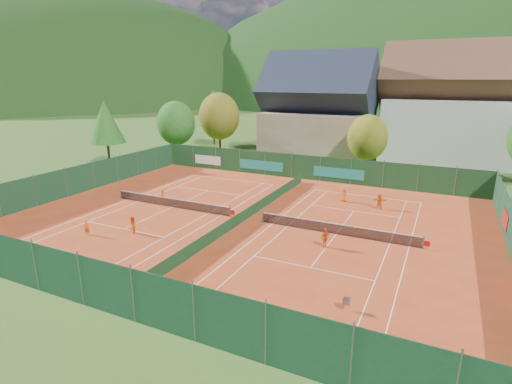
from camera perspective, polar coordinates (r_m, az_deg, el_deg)
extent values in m
plane|color=#315219|center=(35.05, -1.42, -3.99)|extent=(600.00, 600.00, 0.00)
cube|color=#AC3919|center=(35.05, -1.42, -3.95)|extent=(40.00, 32.00, 0.01)
cube|color=white|center=(48.69, -3.46, 1.76)|extent=(10.97, 0.06, 0.00)
cube|color=white|center=(31.26, -25.29, -8.10)|extent=(10.97, 0.06, 0.00)
cube|color=white|center=(42.61, -17.80, -1.08)|extent=(0.06, 23.77, 0.00)
cube|color=white|center=(36.19, -4.97, -3.34)|extent=(0.06, 23.77, 0.00)
cube|color=white|center=(41.70, -16.42, -1.32)|extent=(0.06, 23.77, 0.00)
cube|color=white|center=(36.88, -6.81, -3.02)|extent=(0.06, 23.77, 0.00)
cube|color=white|center=(44.14, -6.91, 0.18)|extent=(8.23, 0.06, 0.00)
cube|color=white|center=(34.62, -18.34, -5.04)|extent=(8.23, 0.06, 0.00)
cube|color=white|center=(39.15, -11.92, -2.13)|extent=(0.06, 12.80, 0.00)
cube|color=white|center=(43.47, 15.33, -0.54)|extent=(10.97, 0.06, 0.00)
cube|color=white|center=(22.27, 3.23, -16.47)|extent=(10.97, 0.06, 0.00)
cube|color=white|center=(34.04, 2.37, -4.56)|extent=(0.06, 23.77, 0.00)
cube|color=white|center=(31.69, 21.05, -7.28)|extent=(0.06, 23.77, 0.00)
cube|color=white|center=(33.56, 4.52, -4.91)|extent=(0.06, 23.77, 0.00)
cube|color=white|center=(31.79, 18.58, -6.96)|extent=(0.06, 23.77, 0.00)
cube|color=white|center=(38.31, 13.78, -2.65)|extent=(8.23, 0.06, 0.00)
cube|color=white|center=(26.78, 7.81, -10.65)|extent=(8.23, 0.06, 0.00)
cube|color=white|center=(32.43, 11.35, -5.95)|extent=(0.06, 12.80, 0.00)
cylinder|color=#59595B|center=(43.09, -18.74, -0.28)|extent=(0.10, 0.10, 1.02)
cylinder|color=#59595B|center=(35.60, -3.72, -2.80)|extent=(0.10, 0.10, 1.02)
cube|color=black|center=(39.01, -11.95, -1.50)|extent=(12.80, 0.02, 0.86)
cube|color=white|center=(38.89, -11.99, -0.90)|extent=(12.80, 0.04, 0.06)
cube|color=red|center=(35.50, -3.37, -2.95)|extent=(0.40, 0.04, 0.40)
cylinder|color=#59595B|center=(34.22, 0.97, -3.55)|extent=(0.10, 0.10, 1.02)
cylinder|color=#59595B|center=(31.48, 22.80, -6.65)|extent=(0.10, 0.10, 1.02)
cube|color=black|center=(32.26, 11.39, -5.21)|extent=(12.80, 0.02, 0.86)
cube|color=white|center=(32.11, 11.43, -4.50)|extent=(12.80, 0.04, 0.06)
cube|color=red|center=(31.49, 23.24, -6.81)|extent=(0.40, 0.04, 0.40)
cube|color=#153B1D|center=(34.88, -1.42, -3.19)|extent=(0.03, 28.80, 1.00)
cube|color=#163D1E|center=(48.88, 7.14, 3.51)|extent=(40.00, 0.04, 3.00)
cube|color=teal|center=(51.05, 0.70, 3.83)|extent=(6.00, 0.03, 1.20)
cube|color=teal|center=(47.81, 11.65, 2.66)|extent=(6.00, 0.03, 1.20)
cube|color=silver|center=(54.83, -6.92, 4.56)|extent=(4.00, 0.03, 1.20)
cube|color=#143923|center=(22.64, -20.65, -12.63)|extent=(40.00, 0.04, 3.00)
cube|color=#163D23|center=(46.86, -23.79, 1.72)|extent=(0.04, 32.00, 3.00)
cube|color=#B21414|center=(37.24, 32.01, -3.31)|extent=(0.03, 3.00, 1.20)
cube|color=tan|center=(62.57, 8.74, 8.04)|extent=(15.00, 12.00, 7.00)
cube|color=#1E2333|center=(62.03, 9.00, 14.00)|extent=(16.20, 12.00, 12.00)
cube|color=silver|center=(65.75, 26.57, 7.81)|extent=(20.00, 11.00, 9.00)
cube|color=brown|center=(65.32, 27.38, 14.10)|extent=(21.60, 11.00, 11.00)
cylinder|color=#483019|center=(62.57, -11.16, 5.98)|extent=(0.36, 0.36, 2.80)
ellipsoid|color=#235F1B|center=(62.02, -11.36, 9.62)|extent=(5.72, 5.72, 6.58)
cylinder|color=#432618|center=(65.26, -5.17, 6.77)|extent=(0.36, 0.36, 3.15)
ellipsoid|color=olive|center=(64.70, -5.27, 10.71)|extent=(6.44, 6.44, 7.40)
cylinder|color=#472E19|center=(75.08, -6.01, 8.09)|extent=(0.36, 0.36, 3.50)
cone|color=#285718|center=(74.56, -6.13, 11.90)|extent=(5.60, 5.60, 6.50)
cylinder|color=#4B331A|center=(53.20, 15.37, 3.78)|extent=(0.36, 0.36, 2.45)
ellipsoid|color=olive|center=(52.60, 15.65, 7.51)|extent=(5.01, 5.01, 5.76)
cylinder|color=#4C361B|center=(60.55, -20.29, 5.13)|extent=(0.36, 0.36, 3.15)
cone|color=#215C1A|center=(59.95, -20.71, 9.35)|extent=(5.04, 5.04, 5.85)
ellipsoid|color=black|center=(333.80, 24.53, 5.19)|extent=(440.00, 440.00, 242.00)
ellipsoid|color=black|center=(305.54, -25.29, 5.49)|extent=(340.00, 340.00, 204.00)
cylinder|color=slate|center=(22.44, 12.27, -15.41)|extent=(0.02, 0.02, 0.80)
cylinder|color=slate|center=(22.39, 13.04, -15.54)|extent=(0.02, 0.02, 0.80)
cylinder|color=slate|center=(22.69, 12.46, -15.04)|extent=(0.02, 0.02, 0.80)
cylinder|color=slate|center=(22.64, 13.22, -15.17)|extent=(0.02, 0.02, 0.80)
cube|color=slate|center=(22.46, 12.77, -14.96)|extent=(0.34, 0.34, 0.30)
ellipsoid|color=#CCD833|center=(22.44, 12.78, -14.90)|extent=(0.28, 0.28, 0.16)
sphere|color=#CCD833|center=(34.24, -15.65, -5.01)|extent=(0.07, 0.07, 0.07)
sphere|color=#CCD833|center=(23.50, -8.73, -14.70)|extent=(0.07, 0.07, 0.07)
sphere|color=#CCD833|center=(39.27, 5.47, -1.76)|extent=(0.07, 0.07, 0.07)
imported|color=orange|center=(34.28, -23.04, -4.60)|extent=(0.57, 0.51, 1.30)
imported|color=#FB5316|center=(33.15, -17.25, -4.57)|extent=(0.89, 0.86, 1.44)
imported|color=orange|center=(41.21, -13.16, -0.39)|extent=(0.89, 0.62, 1.26)
imported|color=#D85213|center=(29.64, 9.83, -6.48)|extent=(0.73, 0.95, 1.50)
imported|color=#D85413|center=(40.84, 12.45, -0.43)|extent=(0.73, 0.55, 1.36)
imported|color=orange|center=(39.41, 17.22, -1.25)|extent=(1.47, 0.77, 1.52)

